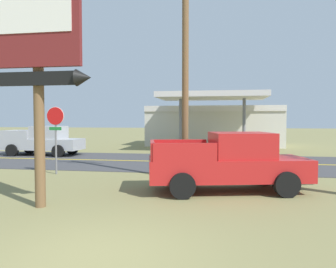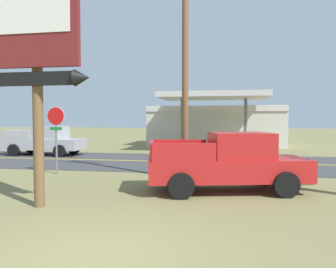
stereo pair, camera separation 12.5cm
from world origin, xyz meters
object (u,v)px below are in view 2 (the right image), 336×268
object	(u,v)px
motel_sign	(36,42)
pickup_red_parked_on_lawn	(229,163)
utility_pole	(185,56)
gas_station	(216,124)
pickup_silver_on_road	(45,141)
stop_sign	(56,128)

from	to	relation	value
motel_sign	pickup_red_parked_on_lawn	size ratio (longest dim) A/B	1.21
motel_sign	utility_pole	world-z (taller)	utility_pole
motel_sign	gas_station	xyz separation A→B (m)	(4.03, 22.89, -2.50)
motel_sign	pickup_silver_on_road	bearing A→B (deg)	119.65
utility_pole	pickup_silver_on_road	distance (m)	13.27
pickup_silver_on_road	gas_station	bearing A→B (deg)	44.18
pickup_red_parked_on_lawn	pickup_silver_on_road	bearing A→B (deg)	142.56
stop_sign	utility_pole	xyz separation A→B (m)	(5.73, -0.36, 2.87)
pickup_red_parked_on_lawn	pickup_silver_on_road	distance (m)	15.16
utility_pole	pickup_red_parked_on_lawn	world-z (taller)	utility_pole
stop_sign	gas_station	size ratio (longest dim) A/B	0.25
stop_sign	pickup_red_parked_on_lawn	world-z (taller)	stop_sign
utility_pole	gas_station	xyz separation A→B (m)	(0.64, 18.00, -2.95)
utility_pole	gas_station	distance (m)	18.25
motel_sign	gas_station	bearing A→B (deg)	80.02
stop_sign	pickup_red_parked_on_lawn	distance (m)	7.83
stop_sign	pickup_red_parked_on_lawn	xyz separation A→B (m)	(7.43, -2.25, -1.06)
pickup_red_parked_on_lawn	pickup_silver_on_road	world-z (taller)	same
pickup_silver_on_road	pickup_red_parked_on_lawn	bearing A→B (deg)	-37.44
stop_sign	pickup_red_parked_on_lawn	size ratio (longest dim) A/B	0.54
stop_sign	gas_station	bearing A→B (deg)	70.14
utility_pole	motel_sign	bearing A→B (deg)	-124.68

